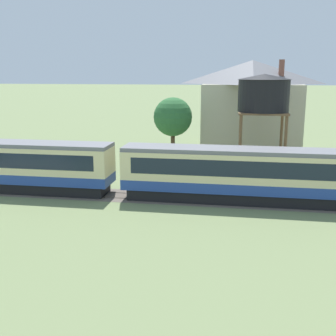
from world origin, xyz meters
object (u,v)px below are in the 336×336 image
object	(u,v)px
passenger_train	(267,173)
water_tower	(264,95)
station_house_grey_roof	(251,108)
yard_tree_1	(173,117)

from	to	relation	value
passenger_train	water_tower	bearing A→B (deg)	90.45
station_house_grey_roof	yard_tree_1	xyz separation A→B (m)	(-8.11, -6.55, -0.51)
station_house_grey_roof	yard_tree_1	world-z (taller)	station_house_grey_roof
water_tower	yard_tree_1	distance (m)	9.80
station_house_grey_roof	water_tower	size ratio (longest dim) A/B	1.21
passenger_train	station_house_grey_roof	world-z (taller)	station_house_grey_roof
passenger_train	station_house_grey_roof	distance (m)	18.51
passenger_train	yard_tree_1	size ratio (longest dim) A/B	15.63
station_house_grey_roof	yard_tree_1	distance (m)	10.44
passenger_train	station_house_grey_roof	size ratio (longest dim) A/B	9.74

